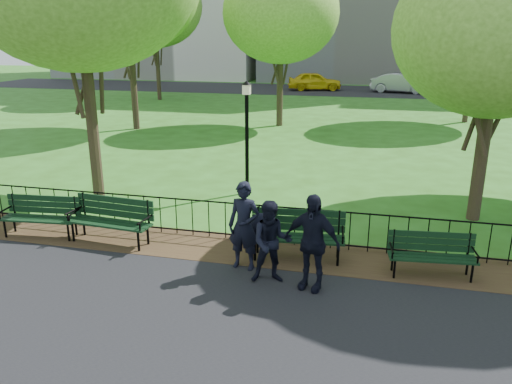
% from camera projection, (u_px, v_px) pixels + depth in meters
% --- Properties ---
extents(ground, '(120.00, 120.00, 0.00)m').
position_uv_depth(ground, '(266.00, 286.00, 9.34)').
color(ground, '#2C5A17').
extents(dirt_strip, '(60.00, 1.60, 0.01)m').
position_uv_depth(dirt_strip, '(281.00, 253.00, 10.73)').
color(dirt_strip, '#352116').
rests_on(dirt_strip, ground).
extents(far_street, '(70.00, 9.00, 0.01)m').
position_uv_depth(far_street, '(356.00, 91.00, 41.78)').
color(far_street, black).
rests_on(far_street, ground).
extents(iron_fence, '(24.06, 0.06, 1.00)m').
position_uv_depth(iron_fence, '(286.00, 224.00, 11.04)').
color(iron_fence, black).
rests_on(iron_fence, ground).
extents(park_bench_main, '(2.00, 0.78, 1.11)m').
position_uv_depth(park_bench_main, '(280.00, 227.00, 10.29)').
color(park_bench_main, black).
rests_on(park_bench_main, ground).
extents(park_bench_left_a, '(1.99, 0.77, 1.11)m').
position_uv_depth(park_bench_left_a, '(112.00, 215.00, 11.18)').
color(park_bench_left_a, black).
rests_on(park_bench_left_a, ground).
extents(park_bench_left_b, '(1.83, 0.73, 1.02)m').
position_uv_depth(park_bench_left_b, '(41.00, 212.00, 11.55)').
color(park_bench_left_b, black).
rests_on(park_bench_left_b, ground).
extents(park_bench_right_a, '(1.68, 0.68, 0.93)m').
position_uv_depth(park_bench_right_a, '(432.00, 250.00, 9.62)').
color(park_bench_right_a, black).
rests_on(park_bench_right_a, ground).
extents(lamppost, '(0.29, 0.29, 3.28)m').
position_uv_depth(lamppost, '(247.00, 134.00, 14.31)').
color(lamppost, black).
rests_on(lamppost, ground).
extents(tree_near_e, '(4.77, 4.77, 6.66)m').
position_uv_depth(tree_near_e, '(499.00, 29.00, 11.37)').
color(tree_near_e, '#2D2116').
rests_on(tree_near_e, ground).
extents(tree_far_c, '(5.68, 5.68, 7.91)m').
position_uv_depth(tree_far_c, '(281.00, 13.00, 24.22)').
color(tree_far_c, '#2D2116').
rests_on(tree_far_c, ground).
extents(tree_far_e, '(6.37, 6.37, 8.87)m').
position_uv_depth(tree_far_e, '(480.00, 0.00, 25.04)').
color(tree_far_e, '#2D2116').
rests_on(tree_far_e, ground).
extents(tree_far_w, '(6.61, 6.61, 9.22)m').
position_uv_depth(tree_far_w, '(154.00, 6.00, 34.31)').
color(tree_far_w, '#2D2116').
rests_on(tree_far_w, ground).
extents(person_left, '(0.69, 0.50, 1.79)m').
position_uv_depth(person_left, '(244.00, 226.00, 9.81)').
color(person_left, black).
rests_on(person_left, asphalt_path).
extents(person_mid, '(0.85, 0.58, 1.60)m').
position_uv_depth(person_mid, '(272.00, 242.00, 9.28)').
color(person_mid, black).
rests_on(person_mid, asphalt_path).
extents(person_right, '(1.15, 0.70, 1.82)m').
position_uv_depth(person_right, '(312.00, 242.00, 9.00)').
color(person_right, black).
rests_on(person_right, asphalt_path).
extents(taxi, '(4.77, 2.78, 1.52)m').
position_uv_depth(taxi, '(315.00, 81.00, 42.00)').
color(taxi, gold).
rests_on(taxi, far_street).
extents(sedan_silver, '(4.91, 2.53, 1.54)m').
position_uv_depth(sedan_silver, '(401.00, 83.00, 40.19)').
color(sedan_silver, '#9EA0A5').
rests_on(sedan_silver, far_street).
extents(sedan_dark, '(5.17, 3.53, 1.39)m').
position_uv_depth(sedan_dark, '(506.00, 85.00, 39.41)').
color(sedan_dark, black).
rests_on(sedan_dark, far_street).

